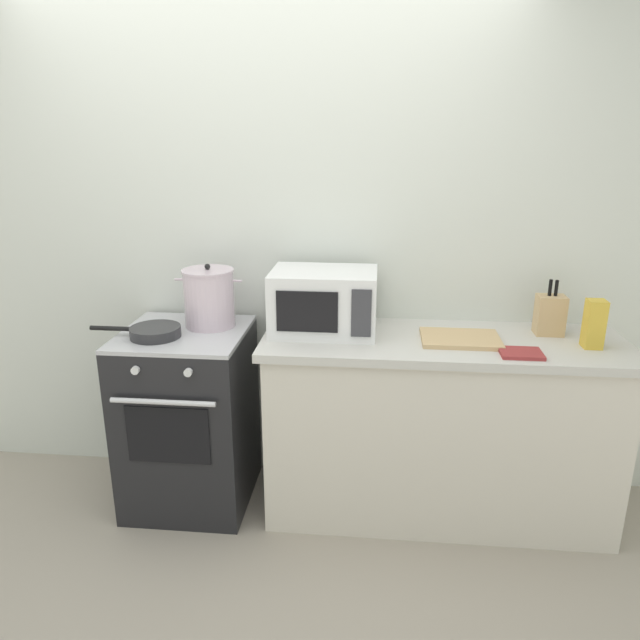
% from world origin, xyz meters
% --- Properties ---
extents(ground_plane, '(10.00, 10.00, 0.00)m').
position_xyz_m(ground_plane, '(0.00, 0.00, 0.00)').
color(ground_plane, '#9E9384').
extents(back_wall, '(4.40, 0.10, 2.50)m').
position_xyz_m(back_wall, '(0.30, 0.97, 1.25)').
color(back_wall, silver).
rests_on(back_wall, ground_plane).
extents(lower_cabinet_right, '(1.64, 0.56, 0.88)m').
position_xyz_m(lower_cabinet_right, '(0.90, 0.62, 0.44)').
color(lower_cabinet_right, beige).
rests_on(lower_cabinet_right, ground_plane).
extents(countertop_right, '(1.70, 0.60, 0.04)m').
position_xyz_m(countertop_right, '(0.90, 0.62, 0.90)').
color(countertop_right, beige).
rests_on(countertop_right, lower_cabinet_right).
extents(stove, '(0.60, 0.64, 0.92)m').
position_xyz_m(stove, '(-0.35, 0.60, 0.46)').
color(stove, black).
rests_on(stove, ground_plane).
extents(stock_pot, '(0.34, 0.25, 0.32)m').
position_xyz_m(stock_pot, '(-0.24, 0.70, 1.06)').
color(stock_pot, silver).
rests_on(stock_pot, stove).
extents(frying_pan, '(0.44, 0.24, 0.05)m').
position_xyz_m(frying_pan, '(-0.46, 0.51, 0.95)').
color(frying_pan, '#28282B').
rests_on(frying_pan, stove).
extents(microwave, '(0.50, 0.37, 0.30)m').
position_xyz_m(microwave, '(0.33, 0.68, 1.07)').
color(microwave, white).
rests_on(microwave, countertop_right).
extents(cutting_board, '(0.36, 0.26, 0.02)m').
position_xyz_m(cutting_board, '(0.97, 0.60, 0.93)').
color(cutting_board, tan).
rests_on(cutting_board, countertop_right).
extents(knife_block, '(0.13, 0.10, 0.27)m').
position_xyz_m(knife_block, '(1.40, 0.74, 1.02)').
color(knife_block, tan).
rests_on(knife_block, countertop_right).
extents(pasta_box, '(0.08, 0.08, 0.22)m').
position_xyz_m(pasta_box, '(1.55, 0.57, 1.03)').
color(pasta_box, gold).
rests_on(pasta_box, countertop_right).
extents(oven_mitt, '(0.18, 0.14, 0.02)m').
position_xyz_m(oven_mitt, '(1.21, 0.44, 0.93)').
color(oven_mitt, '#993333').
rests_on(oven_mitt, countertop_right).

